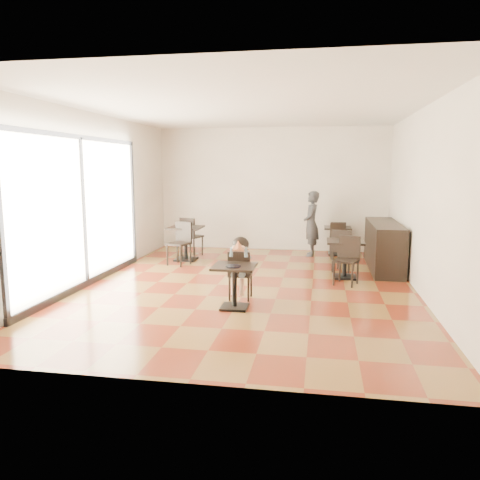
% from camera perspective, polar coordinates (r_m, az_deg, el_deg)
% --- Properties ---
extents(floor, '(6.00, 8.00, 0.01)m').
position_cam_1_polar(floor, '(8.69, 1.00, -5.63)').
color(floor, brown).
rests_on(floor, ground).
extents(ceiling, '(6.00, 8.00, 0.01)m').
position_cam_1_polar(ceiling, '(8.48, 1.06, 15.81)').
color(ceiling, white).
rests_on(ceiling, floor).
extents(wall_back, '(6.00, 0.01, 3.20)m').
position_cam_1_polar(wall_back, '(12.40, 3.89, 6.20)').
color(wall_back, silver).
rests_on(wall_back, floor).
extents(wall_front, '(6.00, 0.01, 3.20)m').
position_cam_1_polar(wall_front, '(4.54, -6.74, 1.50)').
color(wall_front, silver).
rests_on(wall_front, floor).
extents(wall_left, '(0.01, 8.00, 3.20)m').
position_cam_1_polar(wall_left, '(9.38, -17.47, 4.94)').
color(wall_left, silver).
rests_on(wall_left, floor).
extents(wall_right, '(0.01, 8.00, 3.20)m').
position_cam_1_polar(wall_right, '(8.51, 21.48, 4.38)').
color(wall_right, silver).
rests_on(wall_right, floor).
extents(storefront_window, '(0.04, 4.50, 2.60)m').
position_cam_1_polar(storefront_window, '(8.94, -18.70, 3.42)').
color(storefront_window, white).
rests_on(storefront_window, floor).
extents(child_table, '(0.65, 0.65, 0.68)m').
position_cam_1_polar(child_table, '(7.28, -0.68, -5.73)').
color(child_table, black).
rests_on(child_table, floor).
extents(child_chair, '(0.37, 0.37, 0.82)m').
position_cam_1_polar(child_chair, '(7.79, 0.06, -4.23)').
color(child_chair, black).
rests_on(child_chair, floor).
extents(child, '(0.37, 0.52, 1.03)m').
position_cam_1_polar(child, '(7.77, 0.06, -3.46)').
color(child, slate).
rests_on(child, child_chair).
extents(plate, '(0.23, 0.23, 0.01)m').
position_cam_1_polar(plate, '(7.10, -0.83, -3.20)').
color(plate, black).
rests_on(plate, child_table).
extents(pizza_slice, '(0.24, 0.18, 0.06)m').
position_cam_1_polar(pizza_slice, '(7.51, -0.18, -0.95)').
color(pizza_slice, '#D4C070').
rests_on(pizza_slice, child).
extents(adult_patron, '(0.40, 0.60, 1.60)m').
position_cam_1_polar(adult_patron, '(11.65, 8.69, 1.98)').
color(adult_patron, '#35353A').
rests_on(adult_patron, floor).
extents(cafe_table_mid, '(0.91, 0.91, 0.75)m').
position_cam_1_polar(cafe_table_mid, '(9.47, 12.65, -2.30)').
color(cafe_table_mid, black).
rests_on(cafe_table_mid, floor).
extents(cafe_table_left, '(0.97, 0.97, 0.80)m').
position_cam_1_polar(cafe_table_left, '(11.08, -6.63, -0.42)').
color(cafe_table_left, black).
rests_on(cafe_table_left, floor).
extents(cafe_table_back, '(0.68, 0.68, 0.70)m').
position_cam_1_polar(cafe_table_back, '(11.96, 11.77, -0.10)').
color(cafe_table_back, black).
rests_on(cafe_table_back, floor).
extents(chair_mid_a, '(0.52, 0.52, 0.90)m').
position_cam_1_polar(chair_mid_a, '(10.00, 12.52, -1.27)').
color(chair_mid_a, black).
rests_on(chair_mid_a, floor).
extents(chair_mid_b, '(0.52, 0.52, 0.90)m').
position_cam_1_polar(chair_mid_b, '(8.92, 12.83, -2.50)').
color(chair_mid_b, black).
rests_on(chair_mid_b, floor).
extents(chair_left_a, '(0.55, 0.55, 0.96)m').
position_cam_1_polar(chair_left_a, '(11.59, -5.87, 0.41)').
color(chair_left_a, black).
rests_on(chair_left_a, floor).
extents(chair_left_b, '(0.55, 0.55, 0.96)m').
position_cam_1_polar(chair_left_b, '(10.54, -7.48, -0.46)').
color(chair_left_b, black).
rests_on(chair_left_b, floor).
extents(chair_back_a, '(0.39, 0.39, 0.84)m').
position_cam_1_polar(chair_back_a, '(11.95, 11.79, 0.24)').
color(chair_back_a, black).
rests_on(chair_back_a, floor).
extents(chair_back_b, '(0.39, 0.39, 0.84)m').
position_cam_1_polar(chair_back_b, '(11.46, 11.86, -0.14)').
color(chair_back_b, black).
rests_on(chair_back_b, floor).
extents(service_counter, '(0.60, 2.40, 1.00)m').
position_cam_1_polar(service_counter, '(10.54, 17.13, -0.67)').
color(service_counter, black).
rests_on(service_counter, floor).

